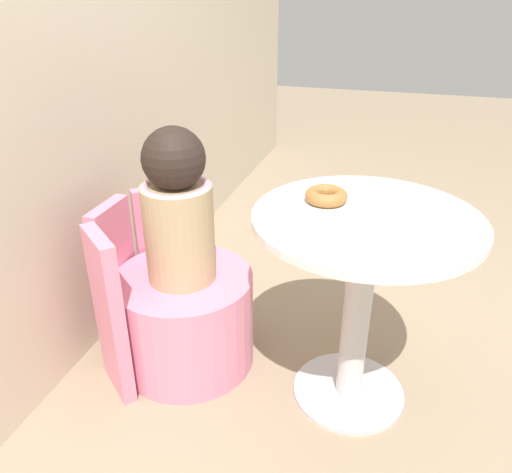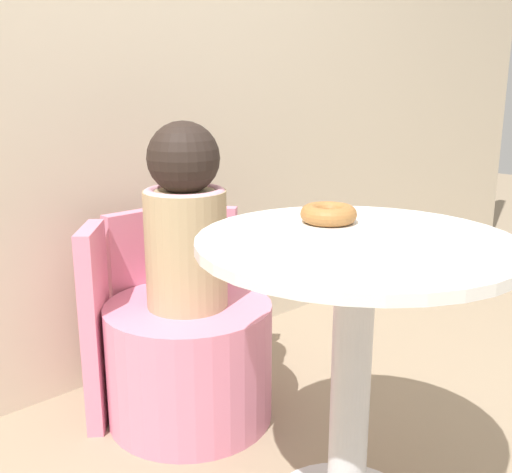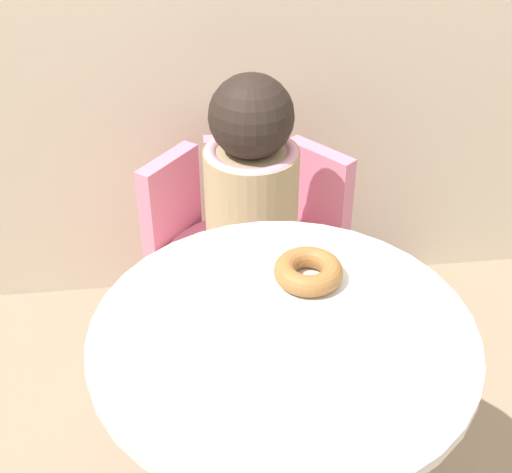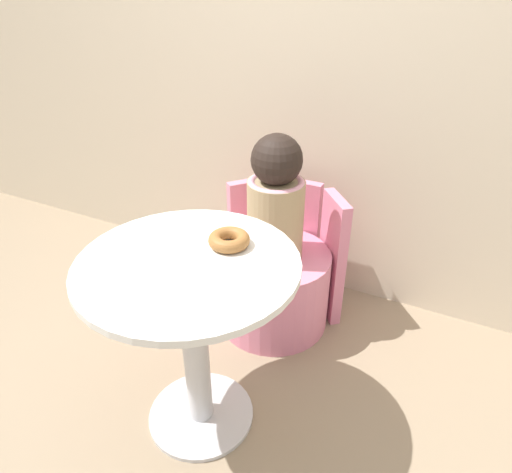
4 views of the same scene
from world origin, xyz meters
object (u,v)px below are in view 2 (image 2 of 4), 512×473
Objects in this scene: child_figure at (185,220)px; donut at (329,214)px; round_table at (353,325)px; tub_chair at (190,361)px.

child_figure is 4.09× the size of donut.
round_table is at bearing -116.47° from donut.
round_table is at bearing -91.06° from tub_chair.
round_table reaches higher than tub_chair.
tub_chair is at bearing 0.00° from child_figure.
round_table is 1.38× the size of tub_chair.
donut is (0.07, 0.14, 0.23)m from round_table.
round_table is 1.28× the size of child_figure.
child_figure reaches higher than tub_chair.
round_table is 5.25× the size of donut.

